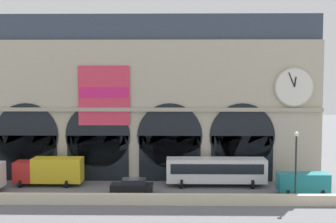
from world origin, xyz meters
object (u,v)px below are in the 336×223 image
at_px(car_center, 132,186).
at_px(bus_mideast, 216,170).
at_px(box_truck_midwest, 50,170).
at_px(van_east, 303,182).
at_px(street_lamp_quayside, 296,158).

xyz_separation_m(car_center, bus_mideast, (9.01, 3.36, 0.98)).
bearing_deg(box_truck_midwest, van_east, -7.00).
bearing_deg(street_lamp_quayside, box_truck_midwest, 165.49).
distance_m(van_east, street_lamp_quayside, 4.85).
height_order(box_truck_midwest, street_lamp_quayside, street_lamp_quayside).
height_order(bus_mideast, street_lamp_quayside, street_lamp_quayside).
xyz_separation_m(car_center, van_east, (17.68, 0.00, 0.44)).
bearing_deg(bus_mideast, car_center, -159.53).
bearing_deg(van_east, car_center, -179.99).
bearing_deg(car_center, van_east, 0.01).
xyz_separation_m(bus_mideast, van_east, (8.67, -3.36, -0.54)).
relative_size(box_truck_midwest, bus_mideast, 0.68).
bearing_deg(car_center, street_lamp_quayside, -11.55).
distance_m(bus_mideast, street_lamp_quayside, 10.00).
distance_m(box_truck_midwest, car_center, 10.19).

